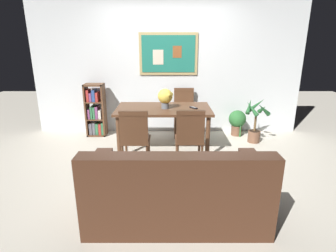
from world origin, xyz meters
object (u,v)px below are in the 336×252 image
at_px(potted_ivy, 238,121).
at_px(dining_chair_far_right, 185,108).
at_px(dining_table, 164,113).
at_px(leather_couch, 177,193).
at_px(dining_chair_near_left, 136,135).
at_px(flower_vase, 166,97).
at_px(dining_chair_near_right, 190,135).
at_px(tv_remote, 194,108).
at_px(bookshelf, 96,113).
at_px(potted_palm, 256,123).

bearing_deg(potted_ivy, dining_chair_far_right, 177.71).
xyz_separation_m(dining_table, leather_couch, (0.16, -1.94, -0.32)).
xyz_separation_m(dining_chair_near_left, flower_vase, (0.42, 0.77, 0.38)).
height_order(leather_couch, potted_ivy, leather_couch).
relative_size(dining_chair_near_right, flower_vase, 2.81).
xyz_separation_m(leather_couch, tv_remote, (0.33, 1.90, 0.43)).
distance_m(dining_chair_far_right, dining_chair_near_right, 1.56).
bearing_deg(bookshelf, leather_couch, -60.98).
height_order(dining_table, leather_couch, leather_couch).
bearing_deg(dining_chair_near_left, dining_chair_near_right, 1.67).
bearing_deg(tv_remote, flower_vase, -178.92).
bearing_deg(flower_vase, leather_couch, -86.08).
xyz_separation_m(potted_palm, flower_vase, (-1.62, -0.39, 0.55)).
bearing_deg(potted_ivy, tv_remote, -140.71).
distance_m(dining_chair_near_right, potted_ivy, 1.86).
distance_m(dining_table, leather_couch, 1.97).
relative_size(potted_ivy, tv_remote, 3.66).
height_order(dining_chair_near_left, potted_ivy, dining_chair_near_left).
distance_m(leather_couch, tv_remote, 1.98).
distance_m(leather_couch, potted_palm, 2.73).
height_order(bookshelf, tv_remote, bookshelf).
distance_m(dining_chair_near_right, leather_couch, 1.19).
relative_size(dining_table, leather_couch, 0.86).
bearing_deg(potted_ivy, dining_chair_near_right, -124.66).
distance_m(dining_table, dining_chair_near_left, 0.90).
xyz_separation_m(potted_ivy, flower_vase, (-1.39, -0.77, 0.64)).
bearing_deg(dining_table, potted_ivy, 27.12).
distance_m(dining_chair_near_left, bookshelf, 1.82).
xyz_separation_m(dining_table, tv_remote, (0.49, -0.03, 0.10)).
relative_size(dining_table, flower_vase, 4.79).
relative_size(bookshelf, flower_vase, 3.12).
xyz_separation_m(dining_chair_near_right, potted_ivy, (1.05, 1.52, -0.25)).
xyz_separation_m(dining_chair_near_left, leather_couch, (0.55, -1.13, -0.22)).
distance_m(potted_palm, flower_vase, 1.75).
relative_size(dining_chair_far_right, potted_ivy, 1.66).
distance_m(dining_chair_far_right, bookshelf, 1.71).
xyz_separation_m(dining_table, dining_chair_near_left, (-0.38, -0.81, -0.10)).
relative_size(dining_table, potted_palm, 1.92).
relative_size(leather_couch, potted_ivy, 3.28).
bearing_deg(potted_ivy, dining_table, -152.88).
distance_m(leather_couch, flower_vase, 1.99).
xyz_separation_m(dining_table, potted_ivy, (1.43, 0.73, -0.35)).
distance_m(dining_table, flower_vase, 0.29).
bearing_deg(potted_palm, tv_remote, -161.85).
xyz_separation_m(dining_chair_near_right, potted_palm, (1.27, 1.13, -0.17)).
bearing_deg(tv_remote, dining_table, 176.10).
height_order(dining_chair_near_right, dining_chair_near_left, same).
height_order(leather_couch, potted_palm, leather_couch).
height_order(dining_table, potted_palm, potted_palm).
bearing_deg(leather_couch, tv_remote, 80.13).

